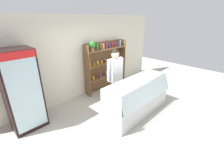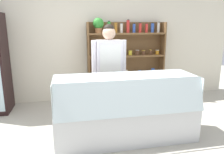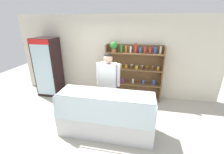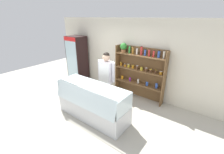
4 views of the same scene
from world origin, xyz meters
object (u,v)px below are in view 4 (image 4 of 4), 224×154
deli_display_case (93,107)px  shop_clerk (106,75)px  drinks_fridge (77,59)px  shelving_unit (138,69)px

deli_display_case → shop_clerk: bearing=98.0°
drinks_fridge → deli_display_case: size_ratio=0.92×
drinks_fridge → shelving_unit: (2.86, 0.24, 0.08)m
shelving_unit → shop_clerk: shelving_unit is taller
shelving_unit → deli_display_case: (-0.45, -1.83, -0.75)m
shelving_unit → deli_display_case: shelving_unit is taller
drinks_fridge → shop_clerk: bearing=-19.7°
drinks_fridge → deli_display_case: bearing=-33.4°
drinks_fridge → shelving_unit: bearing=4.8°
shelving_unit → shop_clerk: bearing=-117.6°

